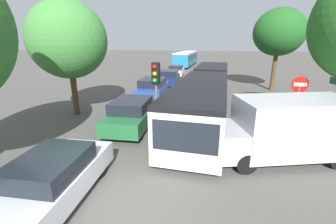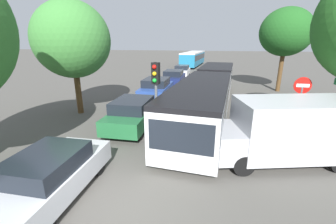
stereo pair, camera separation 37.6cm
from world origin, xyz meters
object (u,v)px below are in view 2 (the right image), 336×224
object	(u,v)px
queued_car_silver	(51,175)
queued_car_white	(182,71)
articulated_bus	(210,90)
traffic_light	(156,84)
queued_car_navy	(174,78)
queued_car_green	(133,113)
white_van	(288,129)
no_entry_sign	(300,99)
tree_left_mid	(72,42)
city_bus_rear	(193,58)
queued_car_blue	(156,88)
tree_right_mid	(286,32)

from	to	relation	value
queued_car_silver	queued_car_white	bearing A→B (deg)	-1.43
articulated_bus	traffic_light	size ratio (longest dim) A/B	4.67
articulated_bus	queued_car_navy	world-z (taller)	articulated_bus
articulated_bus	queued_car_green	bearing A→B (deg)	-39.37
articulated_bus	white_van	bearing A→B (deg)	31.42
queued_car_silver	no_entry_sign	world-z (taller)	no_entry_sign
queued_car_navy	no_entry_sign	world-z (taller)	no_entry_sign
no_entry_sign	tree_left_mid	size ratio (longest dim) A/B	0.44
queued_car_white	white_van	size ratio (longest dim) A/B	0.75
city_bus_rear	queued_car_silver	xyz separation A→B (m)	(-0.11, -35.99, -0.68)
traffic_light	queued_car_silver	bearing A→B (deg)	-15.00
queued_car_blue	traffic_light	world-z (taller)	traffic_light
queued_car_green	tree_left_mid	bearing A→B (deg)	67.69
queued_car_silver	queued_car_navy	world-z (taller)	queued_car_navy
white_van	tree_left_mid	distance (m)	11.67
city_bus_rear	queued_car_green	size ratio (longest dim) A/B	2.60
queued_car_green	queued_car_blue	xyz separation A→B (m)	(-0.43, 6.17, 0.02)
articulated_bus	queued_car_white	distance (m)	14.33
white_van	city_bus_rear	bearing A→B (deg)	-93.64
queued_car_silver	tree_left_mid	size ratio (longest dim) A/B	0.63
queued_car_white	traffic_light	xyz separation A→B (m)	(1.71, -18.67, 1.80)
tree_right_mid	queued_car_green	bearing A→B (deg)	-130.64
city_bus_rear	tree_right_mid	size ratio (longest dim) A/B	1.64
city_bus_rear	queued_car_green	xyz separation A→B (m)	(0.21, -30.39, -0.63)
queued_car_navy	tree_left_mid	world-z (taller)	tree_left_mid
city_bus_rear	traffic_light	bearing A→B (deg)	-172.62
queued_car_green	queued_car_silver	bearing A→B (deg)	175.53
queued_car_silver	queued_car_green	distance (m)	5.62
articulated_bus	queued_car_blue	xyz separation A→B (m)	(-4.08, 2.36, -0.57)
queued_car_blue	articulated_bus	bearing A→B (deg)	-121.24
traffic_light	no_entry_sign	distance (m)	6.20
city_bus_rear	queued_car_silver	world-z (taller)	city_bus_rear
articulated_bus	queued_car_green	world-z (taller)	articulated_bus
queued_car_green	queued_car_white	world-z (taller)	queued_car_green
queued_car_silver	tree_right_mid	world-z (taller)	tree_right_mid
city_bus_rear	queued_car_navy	distance (m)	18.72
traffic_light	articulated_bus	bearing A→B (deg)	163.19
no_entry_sign	queued_car_blue	bearing A→B (deg)	-127.37
city_bus_rear	queued_car_blue	bearing A→B (deg)	-176.25
white_van	tree_right_mid	size ratio (longest dim) A/B	0.78
queued_car_silver	city_bus_rear	bearing A→B (deg)	-1.35
articulated_bus	queued_car_blue	distance (m)	4.74
articulated_bus	city_bus_rear	distance (m)	26.86
articulated_bus	queued_car_navy	bearing A→B (deg)	-149.94
tree_left_mid	city_bus_rear	bearing A→B (deg)	82.35
articulated_bus	tree_right_mid	size ratio (longest dim) A/B	2.31
city_bus_rear	queued_car_blue	world-z (taller)	city_bus_rear
queued_car_navy	white_van	size ratio (longest dim) A/B	0.81
tree_left_mid	queued_car_navy	bearing A→B (deg)	68.66
queued_car_silver	queued_car_blue	bearing A→B (deg)	-0.64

